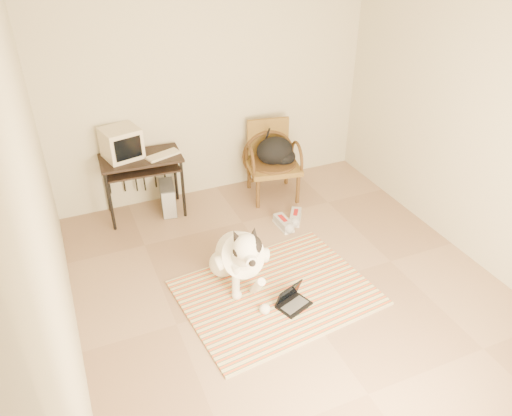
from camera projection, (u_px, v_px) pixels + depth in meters
floor at (292, 290)px, 4.91m from camera, size 4.50×4.50×0.00m
wall_back at (212, 89)px, 5.95m from camera, size 4.50×0.00×4.50m
wall_front at (509, 363)px, 2.44m from camera, size 4.50×0.00×4.50m
wall_left at (47, 220)px, 3.53m from camera, size 0.00×4.50×4.50m
wall_right at (480, 131)px, 4.87m from camera, size 0.00×4.50×4.50m
rug at (276, 293)px, 4.87m from camera, size 1.92×1.55×0.02m
dog at (240, 256)px, 4.84m from camera, size 0.54×1.15×0.82m
laptop at (292, 300)px, 4.69m from camera, size 0.36×0.31×0.21m
computer_desk at (142, 166)px, 5.75m from camera, size 0.94×0.56×0.77m
crt_monitor at (121, 143)px, 5.61m from camera, size 0.47×0.45×0.35m
desk_keyboard at (163, 155)px, 5.72m from camera, size 0.42×0.27×0.03m
pc_tower at (168, 198)px, 6.06m from camera, size 0.22×0.41×0.37m
rattan_chair at (272, 160)px, 6.29m from camera, size 0.72×0.70×0.94m
backpack at (276, 152)px, 6.21m from camera, size 0.48×0.40×0.35m
sneaker_left at (283, 223)px, 5.83m from camera, size 0.14×0.32×0.11m
sneaker_right at (295, 217)px, 5.95m from camera, size 0.27×0.32×0.11m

